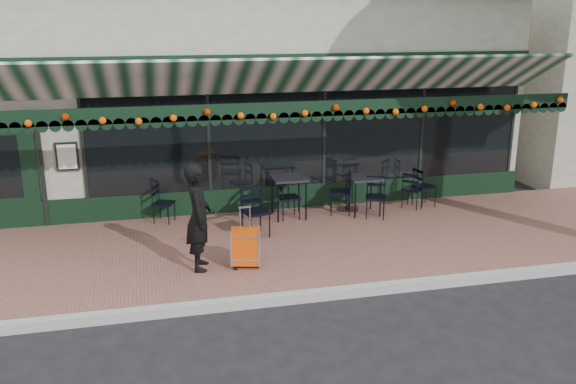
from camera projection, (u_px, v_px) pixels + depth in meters
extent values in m
plane|color=black|center=(309.00, 298.00, 9.11)|extent=(80.00, 80.00, 0.00)
cube|color=brown|center=(279.00, 246.00, 10.96)|extent=(18.00, 4.00, 0.15)
cube|color=#9E9E99|center=(310.00, 296.00, 9.02)|extent=(18.00, 0.16, 0.15)
cube|color=gray|center=(229.00, 88.00, 15.97)|extent=(12.00, 8.00, 4.50)
cube|color=black|center=(315.00, 137.00, 12.65)|extent=(9.20, 0.04, 2.00)
cube|color=black|center=(7.00, 172.00, 11.42)|extent=(1.10, 0.07, 2.20)
cube|color=silver|center=(67.00, 157.00, 11.56)|extent=(0.42, 0.04, 0.55)
cube|color=black|center=(273.00, 110.00, 10.79)|extent=(12.00, 0.03, 0.28)
cylinder|color=#F65907|center=(273.00, 112.00, 10.74)|extent=(11.60, 0.12, 0.12)
imported|color=black|center=(199.00, 217.00, 9.60)|extent=(0.48, 0.67, 1.73)
cube|color=#DF4507|center=(246.00, 246.00, 9.78)|extent=(0.49, 0.35, 0.59)
cube|color=black|center=(246.00, 265.00, 9.87)|extent=(0.49, 0.35, 0.06)
cube|color=silver|center=(245.00, 218.00, 9.64)|extent=(0.20, 0.08, 0.37)
cube|color=black|center=(364.00, 177.00, 12.34)|extent=(0.64, 0.64, 0.04)
cylinder|color=black|center=(355.00, 201.00, 12.14)|extent=(0.03, 0.03, 0.75)
cylinder|color=black|center=(380.00, 199.00, 12.26)|extent=(0.03, 0.03, 0.75)
cylinder|color=black|center=(347.00, 193.00, 12.64)|extent=(0.03, 0.03, 0.75)
cylinder|color=black|center=(371.00, 192.00, 12.76)|extent=(0.03, 0.03, 0.75)
cube|color=black|center=(289.00, 178.00, 12.13)|extent=(0.68, 0.68, 0.05)
cylinder|color=black|center=(278.00, 203.00, 11.91)|extent=(0.03, 0.03, 0.79)
cylinder|color=black|center=(306.00, 201.00, 12.04)|extent=(0.03, 0.03, 0.79)
cylinder|color=black|center=(272.00, 195.00, 12.44)|extent=(0.03, 0.03, 0.79)
cylinder|color=black|center=(299.00, 193.00, 12.57)|extent=(0.03, 0.03, 0.79)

